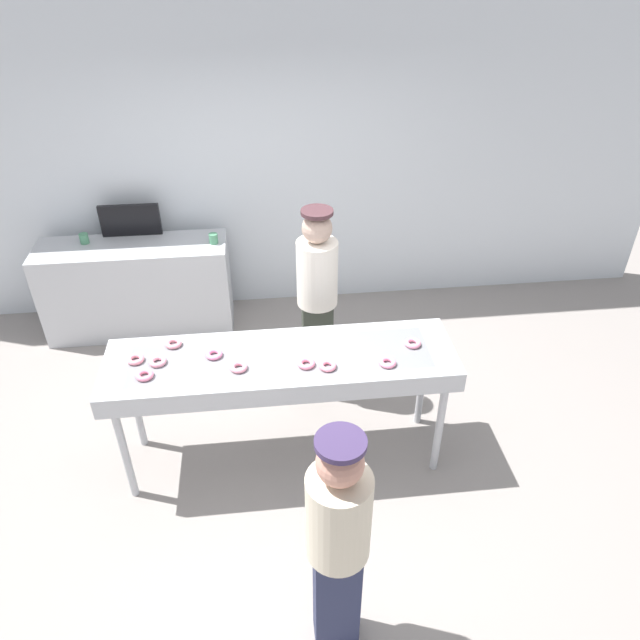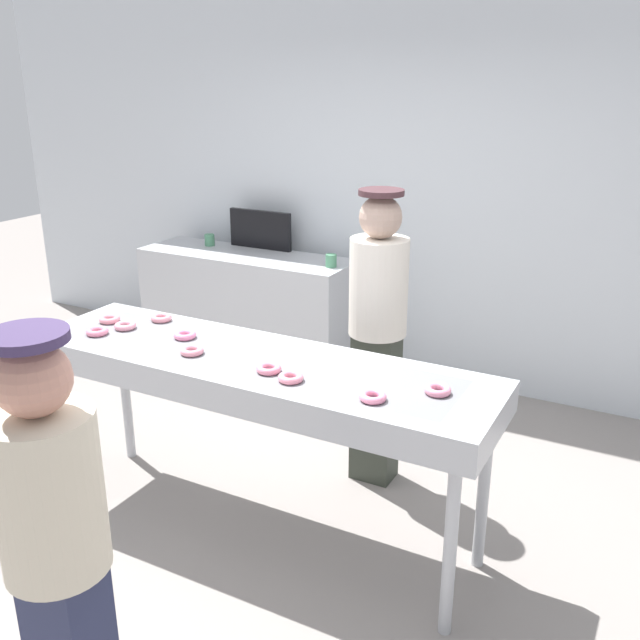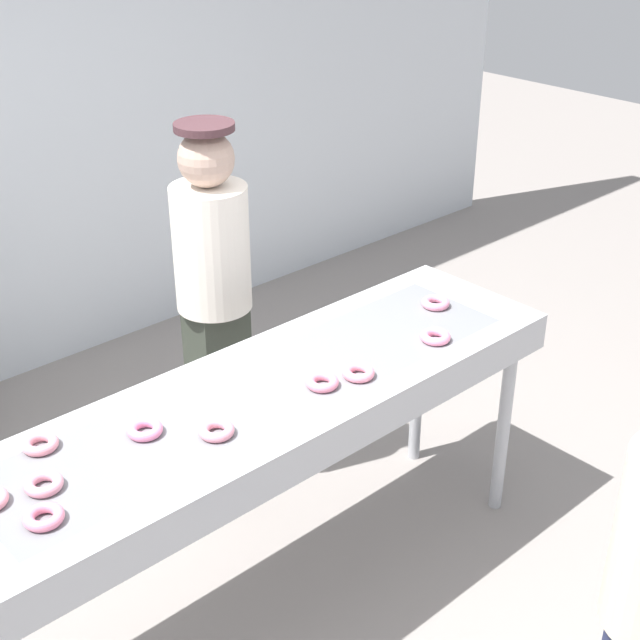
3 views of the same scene
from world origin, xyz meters
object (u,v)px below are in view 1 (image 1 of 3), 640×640
strawberry_donut_0 (413,343)px  strawberry_donut_7 (158,362)px  strawberry_donut_6 (306,364)px  strawberry_donut_4 (136,359)px  strawberry_donut_9 (145,375)px  paper_cup_1 (213,239)px  strawberry_donut_1 (239,367)px  strawberry_donut_5 (328,366)px  paper_cup_0 (84,238)px  fryer_conveyor (281,366)px  customer_waiting (338,540)px  strawberry_donut_8 (388,362)px  strawberry_donut_2 (173,344)px  prep_counter (138,288)px  worker_baker (317,297)px  menu_display (130,220)px  strawberry_donut_3 (214,354)px

strawberry_donut_0 → strawberry_donut_7: bearing=-179.7°
strawberry_donut_6 → strawberry_donut_4: bearing=171.3°
strawberry_donut_9 → paper_cup_1: (0.37, 1.95, -0.02)m
strawberry_donut_1 → strawberry_donut_0: bearing=6.2°
strawberry_donut_5 → strawberry_donut_9: size_ratio=1.00×
paper_cup_1 → paper_cup_0: bearing=173.6°
paper_cup_0 → strawberry_donut_0: bearing=-36.5°
fryer_conveyor → customer_waiting: size_ratio=1.51×
strawberry_donut_1 → strawberry_donut_8: bearing=-3.4°
strawberry_donut_5 → paper_cup_0: size_ratio=1.23×
fryer_conveyor → strawberry_donut_2: (-0.73, 0.21, 0.10)m
paper_cup_0 → fryer_conveyor: bearing=-49.0°
strawberry_donut_0 → prep_counter: (-2.21, 1.84, -0.52)m
worker_baker → menu_display: bearing=-40.2°
strawberry_donut_3 → strawberry_donut_6: bearing=-15.5°
strawberry_donut_8 → strawberry_donut_9: size_ratio=1.00×
strawberry_donut_4 → customer_waiting: size_ratio=0.07×
prep_counter → strawberry_donut_1: bearing=-63.0°
customer_waiting → strawberry_donut_8: bearing=64.8°
strawberry_donut_9 → menu_display: bearing=100.3°
worker_baker → prep_counter: bearing=-35.2°
strawberry_donut_6 → strawberry_donut_9: size_ratio=1.00×
strawberry_donut_7 → strawberry_donut_3: bearing=5.8°
strawberry_donut_4 → strawberry_donut_9: same height
strawberry_donut_2 → strawberry_donut_5: same height
fryer_conveyor → strawberry_donut_0: strawberry_donut_0 is taller
paper_cup_0 → strawberry_donut_9: bearing=-68.6°
strawberry_donut_2 → customer_waiting: size_ratio=0.07×
strawberry_donut_0 → paper_cup_1: bearing=128.5°
strawberry_donut_9 → prep_counter: (-0.40, 1.98, -0.52)m
fryer_conveyor → strawberry_donut_7: 0.83m
paper_cup_0 → menu_display: 0.45m
strawberry_donut_2 → menu_display: 1.96m
strawberry_donut_4 → paper_cup_1: bearing=75.7°
fryer_conveyor → paper_cup_0: (-1.71, 1.97, 0.08)m
strawberry_donut_2 → strawberry_donut_5: bearing=-19.3°
strawberry_donut_4 → strawberry_donut_5: size_ratio=1.00×
strawberry_donut_7 → prep_counter: bearing=104.2°
paper_cup_0 → strawberry_donut_5: bearing=-46.6°
strawberry_donut_1 → prep_counter: size_ratio=0.07×
strawberry_donut_2 → strawberry_donut_8: same height
strawberry_donut_4 → paper_cup_1: 1.83m
strawberry_donut_4 → strawberry_donut_5: 1.29m
strawberry_donut_5 → strawberry_donut_6: bearing=164.3°
strawberry_donut_7 → strawberry_donut_6: bearing=-7.7°
strawberry_donut_4 → strawberry_donut_7: same height
customer_waiting → strawberry_donut_5: bearing=82.2°
strawberry_donut_1 → strawberry_donut_6: bearing=-1.5°
strawberry_donut_8 → worker_baker: bearing=112.4°
strawberry_donut_7 → strawberry_donut_9: bearing=-117.0°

